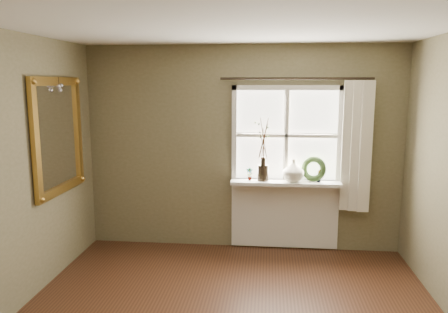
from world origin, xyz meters
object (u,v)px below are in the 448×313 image
dark_jug (263,173)px  cream_vase (293,170)px  gilt_mirror (58,136)px  wreath (313,172)px

dark_jug → cream_vase: 0.38m
dark_jug → cream_vase: bearing=0.0°
dark_jug → cream_vase: size_ratio=0.73×
dark_jug → cream_vase: cream_vase is taller
dark_jug → cream_vase: (0.37, 0.00, 0.04)m
gilt_mirror → cream_vase: bearing=17.3°
cream_vase → wreath: wreath is taller
dark_jug → gilt_mirror: gilt_mirror is taller
dark_jug → gilt_mirror: 2.44m
cream_vase → wreath: size_ratio=0.87×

